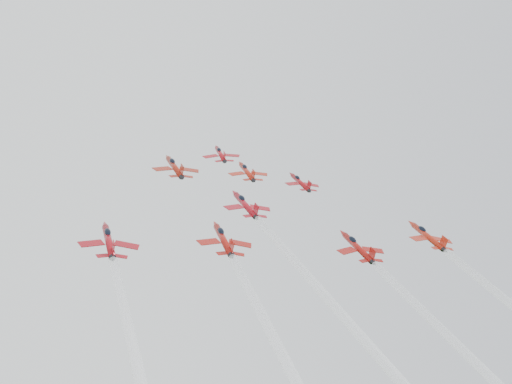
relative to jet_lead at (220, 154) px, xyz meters
name	(u,v)px	position (x,y,z in m)	size (l,w,h in m)	color
jet_lead	(220,154)	(0.00, 0.00, 0.00)	(9.28, 11.90, 7.48)	#A50F17
jet_row2_left	(175,166)	(-12.90, -9.37, -5.41)	(10.64, 13.65, 8.58)	maroon
jet_row2_center	(247,171)	(3.68, -9.85, -5.70)	(9.37, 12.01, 7.55)	#AE2010
jet_row2_right	(300,182)	(15.06, -14.27, -8.26)	(8.52, 10.92, 6.86)	maroon
jet_center	(345,366)	(-1.75, -67.82, -39.31)	(9.95, 94.07, 55.18)	#A20F1A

